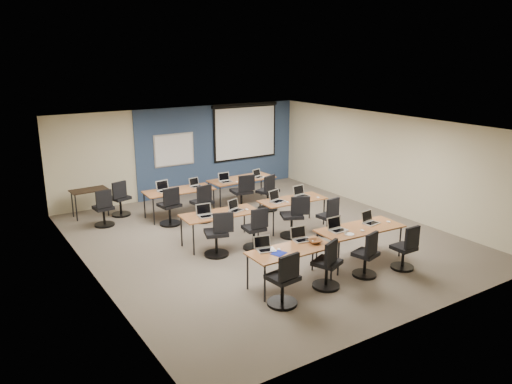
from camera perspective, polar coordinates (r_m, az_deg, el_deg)
floor at (r=11.96m, az=0.91°, el=-5.26°), size 8.00×9.00×0.02m
ceiling at (r=11.28m, az=0.97°, el=7.65°), size 8.00×9.00×0.02m
wall_back at (r=15.40m, az=-8.41°, el=4.58°), size 8.00×0.04×2.70m
wall_front at (r=8.37m, az=18.35°, el=-5.65°), size 8.00×0.04×2.70m
wall_left at (r=9.99m, az=-18.55°, el=-2.20°), size 0.04×9.00×2.70m
wall_right at (r=14.11m, az=14.61°, el=3.21°), size 0.04×9.00×2.70m
blue_accent_panel at (r=15.92m, az=-4.26°, el=5.07°), size 5.50×0.04×2.70m
whiteboard at (r=15.20m, az=-9.34°, el=4.77°), size 1.28×0.03×0.98m
projector_screen at (r=16.25m, az=-1.22°, el=7.24°), size 2.40×0.10×1.82m
training_table_front_left at (r=9.42m, az=3.98°, el=-6.82°), size 1.67×0.70×0.73m
training_table_front_right at (r=10.72m, az=11.81°, el=-4.23°), size 1.88×0.79×0.73m
training_table_mid_left at (r=11.45m, az=-4.12°, el=-2.63°), size 1.79×0.75×0.73m
training_table_mid_right at (r=12.52m, az=4.22°, el=-1.04°), size 1.69×0.71×0.73m
training_table_back_left at (r=13.48m, az=-8.78°, el=0.06°), size 1.85×0.77×0.73m
training_table_back_right at (r=14.53m, az=-1.64°, el=1.40°), size 1.94×0.81×0.73m
laptop_0 at (r=9.32m, az=1.00°, el=-6.28°), size 0.33×0.28×0.25m
mouse_0 at (r=9.35m, az=2.65°, el=-6.55°), size 0.06×0.09×0.03m
task_chair_0 at (r=8.78m, az=3.22°, el=-10.41°), size 0.54×0.54×1.02m
laptop_1 at (r=9.83m, az=5.15°, el=-5.13°), size 0.34×0.29×0.26m
mouse_1 at (r=9.82m, az=6.39°, el=-5.54°), size 0.08×0.10×0.03m
task_chair_1 at (r=9.47m, az=8.18°, el=-8.59°), size 0.55×0.52×1.00m
laptop_2 at (r=10.44m, az=9.23°, el=-4.01°), size 0.35×0.30×0.27m
mouse_2 at (r=10.51m, az=12.06°, el=-4.33°), size 0.08×0.11×0.04m
task_chair_2 at (r=10.08m, az=12.53°, el=-7.38°), size 0.48×0.48×0.96m
laptop_3 at (r=11.01m, az=12.88°, el=-3.17°), size 0.34×0.29×0.26m
mouse_3 at (r=11.18m, az=14.91°, el=-3.30°), size 0.08×0.11×0.04m
task_chair_3 at (r=10.61m, az=16.71°, el=-6.51°), size 0.47×0.47×0.95m
laptop_4 at (r=11.24m, az=-5.79°, el=-2.44°), size 0.36×0.30×0.27m
mouse_4 at (r=11.19m, az=-5.04°, el=-2.80°), size 0.08×0.10×0.03m
task_chair_4 at (r=10.83m, az=-4.36°, el=-5.21°), size 0.56×0.54×1.02m
laptop_5 at (r=11.59m, az=-2.40°, el=-1.83°), size 0.33×0.28×0.25m
mouse_5 at (r=11.63m, az=-1.06°, el=-2.00°), size 0.09×0.12×0.04m
task_chair_5 at (r=11.17m, az=-0.06°, el=-4.59°), size 0.50×0.50×0.98m
laptop_6 at (r=12.28m, az=2.35°, el=-0.79°), size 0.36×0.31×0.27m
mouse_6 at (r=12.23m, az=3.59°, el=-1.15°), size 0.06×0.09×0.03m
task_chair_6 at (r=11.92m, az=4.33°, el=-3.20°), size 0.59×0.56×1.03m
laptop_7 at (r=12.77m, az=5.15°, el=-0.19°), size 0.35×0.30×0.27m
mouse_7 at (r=12.69m, az=7.11°, el=-0.61°), size 0.08×0.11×0.03m
task_chair_7 at (r=12.13m, az=8.35°, el=-3.14°), size 0.48×0.48×0.96m
laptop_8 at (r=13.41m, az=-10.50°, el=0.38°), size 0.36×0.31×0.27m
mouse_8 at (r=13.30m, az=-9.65°, el=0.04°), size 0.08×0.10×0.03m
task_chair_8 at (r=12.87m, az=-9.78°, el=-1.96°), size 0.55×0.55×1.02m
laptop_9 at (r=13.73m, az=-6.96°, el=0.86°), size 0.30×0.26×0.23m
mouse_9 at (r=13.60m, az=-5.71°, el=0.55°), size 0.08×0.11×0.03m
task_chair_9 at (r=13.03m, az=-6.11°, el=-1.62°), size 0.54×0.54×1.02m
laptop_10 at (r=14.15m, az=-3.51°, el=1.42°), size 0.34×0.29×0.26m
mouse_10 at (r=14.11m, az=-2.21°, el=1.18°), size 0.06×0.09×0.03m
task_chair_10 at (r=13.84m, az=-1.54°, el=-0.42°), size 0.58×0.58×1.05m
laptop_11 at (r=14.64m, az=0.24°, el=1.91°), size 0.30×0.26×0.23m
mouse_11 at (r=14.62m, az=0.88°, el=1.71°), size 0.08×0.11×0.04m
task_chair_11 at (r=13.89m, az=1.39°, el=-0.38°), size 0.60×0.57×1.04m
blue_mousepad at (r=9.19m, az=2.62°, el=-7.02°), size 0.32×0.29×0.01m
snack_bowl at (r=9.72m, az=6.76°, el=-5.60°), size 0.35×0.35×0.08m
snack_plate at (r=10.28m, az=10.63°, el=-4.76°), size 0.21×0.21×0.01m
coffee_cup at (r=10.27m, az=10.23°, el=-4.51°), size 0.09×0.09×0.07m
utility_table at (r=14.03m, az=-18.54°, el=-0.09°), size 0.94×0.52×0.75m
spare_chair_a at (r=13.89m, az=-15.25°, el=-1.04°), size 0.52×0.51×0.99m
spare_chair_b at (r=13.19m, az=-16.99°, el=-2.10°), size 0.50×0.50×0.98m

